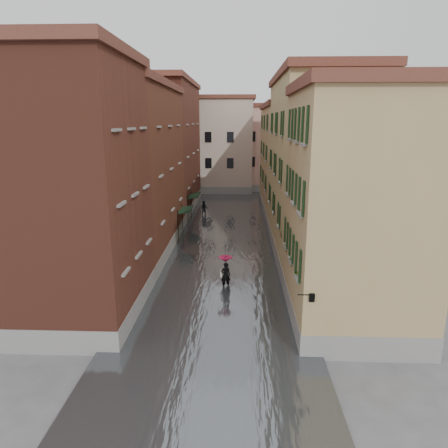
# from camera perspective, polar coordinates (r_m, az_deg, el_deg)

# --- Properties ---
(ground) EXTENTS (120.00, 120.00, 0.00)m
(ground) POSITION_cam_1_polar(r_m,az_deg,el_deg) (23.83, -1.07, -10.68)
(ground) COLOR #555557
(ground) RESTS_ON ground
(floodwater) EXTENTS (10.00, 60.00, 0.20)m
(floodwater) POSITION_cam_1_polar(r_m,az_deg,el_deg) (35.98, 0.10, -1.68)
(floodwater) COLOR #4E5256
(floodwater) RESTS_ON ground
(building_left_near) EXTENTS (6.00, 8.00, 13.00)m
(building_left_near) POSITION_cam_1_polar(r_m,az_deg,el_deg) (21.51, -20.48, 3.84)
(building_left_near) COLOR brown
(building_left_near) RESTS_ON ground
(building_left_mid) EXTENTS (6.00, 14.00, 12.50)m
(building_left_mid) POSITION_cam_1_polar(r_m,az_deg,el_deg) (31.86, -12.95, 7.14)
(building_left_mid) COLOR #5D2B1D
(building_left_mid) RESTS_ON ground
(building_left_far) EXTENTS (6.00, 16.00, 14.00)m
(building_left_far) POSITION_cam_1_polar(r_m,az_deg,el_deg) (46.37, -8.20, 10.51)
(building_left_far) COLOR brown
(building_left_far) RESTS_ON ground
(building_right_near) EXTENTS (6.00, 8.00, 11.50)m
(building_right_near) POSITION_cam_1_polar(r_m,az_deg,el_deg) (20.82, 18.15, 1.59)
(building_right_near) COLOR #A18653
(building_right_near) RESTS_ON ground
(building_right_mid) EXTENTS (6.00, 14.00, 13.00)m
(building_right_mid) POSITION_cam_1_polar(r_m,az_deg,el_deg) (31.27, 12.87, 7.47)
(building_right_mid) COLOR tan
(building_right_mid) RESTS_ON ground
(building_right_far) EXTENTS (6.00, 16.00, 11.50)m
(building_right_far) POSITION_cam_1_polar(r_m,az_deg,el_deg) (46.09, 9.46, 8.87)
(building_right_far) COLOR #A18653
(building_right_far) RESTS_ON ground
(building_end_cream) EXTENTS (12.00, 9.00, 13.00)m
(building_end_cream) POSITION_cam_1_polar(r_m,az_deg,el_deg) (59.78, -1.92, 11.04)
(building_end_cream) COLOR #C5B19C
(building_end_cream) RESTS_ON ground
(building_end_pink) EXTENTS (10.00, 9.00, 12.00)m
(building_end_pink) POSITION_cam_1_polar(r_m,az_deg,el_deg) (61.84, 6.71, 10.60)
(building_end_pink) COLOR #C9A08D
(building_end_pink) RESTS_ON ground
(awning_near) EXTENTS (1.09, 2.75, 2.80)m
(awning_near) POSITION_cam_1_polar(r_m,az_deg,el_deg) (35.43, -5.56, 1.94)
(awning_near) COLOR black
(awning_near) RESTS_ON ground
(awning_far) EXTENTS (1.09, 3.09, 2.80)m
(awning_far) POSITION_cam_1_polar(r_m,az_deg,el_deg) (41.94, -4.34, 3.95)
(awning_far) COLOR black
(awning_far) RESTS_ON ground
(wall_lantern) EXTENTS (0.71, 0.22, 0.35)m
(wall_lantern) POSITION_cam_1_polar(r_m,az_deg,el_deg) (17.36, 12.36, -10.14)
(wall_lantern) COLOR black
(wall_lantern) RESTS_ON ground
(window_planters) EXTENTS (0.59, 7.99, 0.84)m
(window_planters) POSITION_cam_1_polar(r_m,az_deg,el_deg) (21.94, 9.59, -3.30)
(window_planters) COLOR brown
(window_planters) RESTS_ON ground
(pedestrian_main) EXTENTS (0.86, 0.86, 2.06)m
(pedestrian_main) POSITION_cam_1_polar(r_m,az_deg,el_deg) (24.79, 0.22, -6.64)
(pedestrian_main) COLOR black
(pedestrian_main) RESTS_ON ground
(pedestrian_far) EXTENTS (0.85, 0.67, 1.73)m
(pedestrian_far) POSITION_cam_1_polar(r_m,az_deg,el_deg) (43.51, -2.83, 2.20)
(pedestrian_far) COLOR black
(pedestrian_far) RESTS_ON ground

